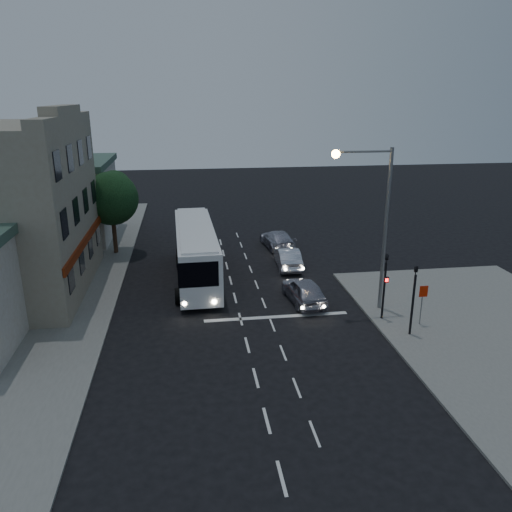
{
  "coord_description": "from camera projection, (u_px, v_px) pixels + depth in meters",
  "views": [
    {
      "loc": [
        -2.63,
        -22.75,
        11.75
      ],
      "look_at": [
        1.46,
        6.24,
        2.2
      ],
      "focal_mm": 35.0,
      "sensor_mm": 36.0,
      "label": 1
    }
  ],
  "objects": [
    {
      "name": "road_markings",
      "position": [
        260.0,
        308.0,
        28.69
      ],
      "size": [
        8.0,
        30.55,
        0.01
      ],
      "color": "silver",
      "rests_on": "ground"
    },
    {
      "name": "sidewalk_far",
      "position": [
        24.0,
        290.0,
        31.2
      ],
      "size": [
        12.0,
        50.0,
        0.12
      ],
      "primitive_type": "cube",
      "color": "slate",
      "rests_on": "ground"
    },
    {
      "name": "car_sedan_a",
      "position": [
        288.0,
        258.0,
        35.22
      ],
      "size": [
        1.72,
        4.36,
        1.41
      ],
      "primitive_type": "imported",
      "rotation": [
        0.0,
        0.0,
        3.09
      ],
      "color": "silver",
      "rests_on": "ground"
    },
    {
      "name": "streetlight",
      "position": [
        375.0,
        212.0,
        26.68
      ],
      "size": [
        3.32,
        0.44,
        9.0
      ],
      "color": "slate",
      "rests_on": "sidewalk_near"
    },
    {
      "name": "traffic_signal_side",
      "position": [
        414.0,
        292.0,
        24.63
      ],
      "size": [
        0.18,
        0.15,
        4.1
      ],
      "color": "black",
      "rests_on": "sidewalk_near"
    },
    {
      "name": "ground",
      "position": [
        245.0,
        336.0,
        25.41
      ],
      "size": [
        120.0,
        120.0,
        0.0
      ],
      "primitive_type": "plane",
      "color": "black"
    },
    {
      "name": "car_suv",
      "position": [
        304.0,
        291.0,
        29.28
      ],
      "size": [
        2.19,
        4.49,
        1.47
      ],
      "primitive_type": "imported",
      "rotation": [
        0.0,
        0.0,
        3.25
      ],
      "color": "#9594A3",
      "rests_on": "ground"
    },
    {
      "name": "tour_bus",
      "position": [
        196.0,
        251.0,
        32.7
      ],
      "size": [
        2.78,
        11.67,
        3.57
      ],
      "rotation": [
        0.0,
        0.0,
        0.03
      ],
      "color": "white",
      "rests_on": "ground"
    },
    {
      "name": "low_building_north",
      "position": [
        55.0,
        199.0,
        41.39
      ],
      "size": [
        9.4,
        9.4,
        6.5
      ],
      "color": "silver",
      "rests_on": "sidewalk_far"
    },
    {
      "name": "street_tree",
      "position": [
        111.0,
        196.0,
        37.07
      ],
      "size": [
        4.0,
        4.0,
        6.2
      ],
      "color": "black",
      "rests_on": "sidewalk_far"
    },
    {
      "name": "regulatory_sign",
      "position": [
        423.0,
        299.0,
        25.92
      ],
      "size": [
        0.45,
        0.12,
        2.2
      ],
      "color": "slate",
      "rests_on": "sidewalk_near"
    },
    {
      "name": "traffic_signal_main",
      "position": [
        385.0,
        279.0,
        26.4
      ],
      "size": [
        0.25,
        0.35,
        4.1
      ],
      "color": "black",
      "rests_on": "sidewalk_near"
    },
    {
      "name": "car_sedan_b",
      "position": [
        277.0,
        239.0,
        39.73
      ],
      "size": [
        2.46,
        4.98,
        1.39
      ],
      "primitive_type": "imported",
      "rotation": [
        0.0,
        0.0,
        3.25
      ],
      "color": "#A3A3B3",
      "rests_on": "ground"
    }
  ]
}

